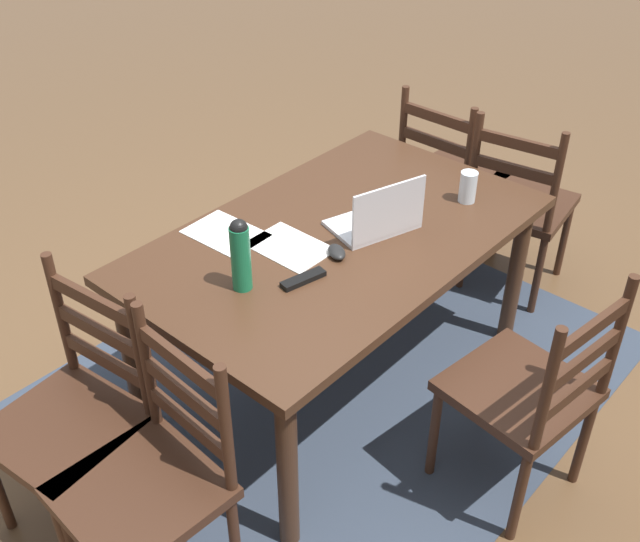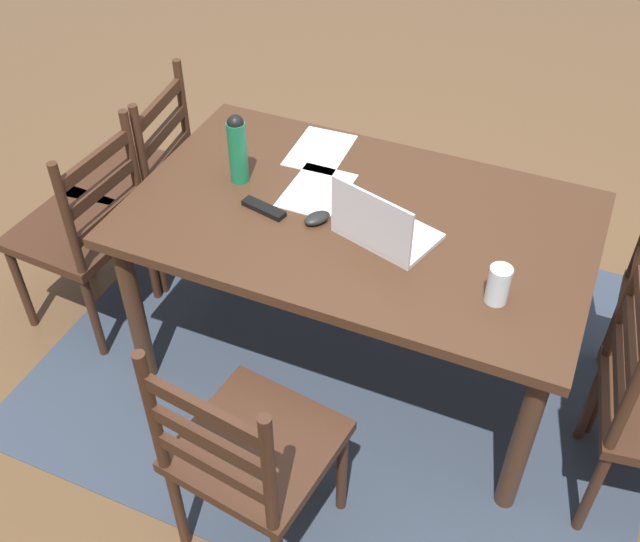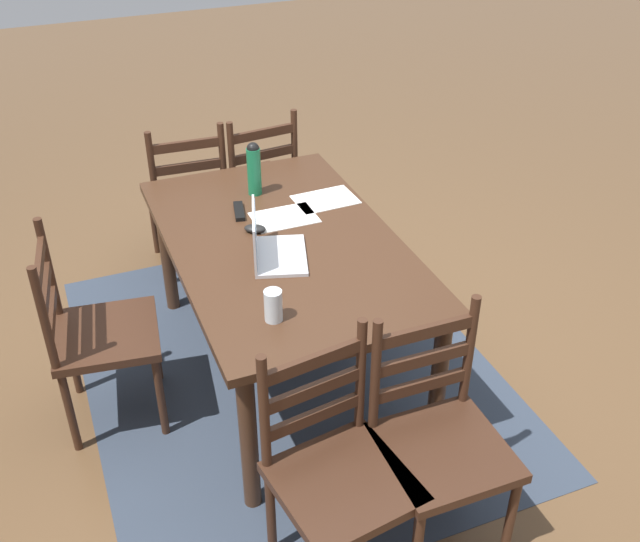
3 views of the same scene
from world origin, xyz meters
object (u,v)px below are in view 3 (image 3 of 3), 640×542
Objects in this scene: chair_left_near at (439,442)px; computer_mouse at (255,229)px; laptop at (269,246)px; chair_right_near at (254,186)px; chair_right_far at (188,198)px; drinking_glass at (273,306)px; dining_table at (284,257)px; tv_remote at (239,211)px; water_bottle at (254,168)px; chair_far_head at (96,334)px; chair_left_far at (337,474)px.

chair_left_near is 1.29m from computer_mouse.
chair_right_near is at bearing -14.08° from laptop.
drinking_glass is at bearing 178.92° from chair_right_far.
chair_right_near and chair_left_near have the same top height.
dining_table is 9.53× the size of tv_remote.
chair_right_near is 2.20m from chair_left_near.
chair_right_far is at bearing 10.26° from dining_table.
laptop reaches higher than tv_remote.
chair_right_near is at bearing 15.46° from computer_mouse.
laptop is at bearing 137.86° from dining_table.
chair_right_near reaches higher than drinking_glass.
water_bottle is at bearing -13.92° from drinking_glass.
water_bottle is 1.05m from drinking_glass.
laptop reaches higher than chair_left_near.
chair_far_head is at bearing 148.75° from chair_right_far.
chair_far_head reaches higher than tv_remote.
chair_left_far reaches higher than computer_mouse.
chair_left_near is at bearing 179.89° from chair_right_near.
laptop is (-1.21, -0.10, 0.34)m from chair_right_far.
chair_left_far is at bearing 171.89° from water_bottle.
chair_left_near is at bearing -89.94° from chair_left_far.
dining_table is at bearing -169.74° from chair_right_far.
chair_right_near is 0.77m from water_bottle.
chair_left_near reaches higher than dining_table.
chair_left_far is 2.56× the size of laptop.
chair_far_head is at bearing 34.90° from tv_remote.
chair_far_head is 7.32× the size of drinking_glass.
chair_right_near is 1.00× the size of chair_far_head.
water_bottle reaches higher than tv_remote.
water_bottle reaches higher than chair_right_near.
computer_mouse is at bearing 163.25° from chair_right_near.
water_bottle reaches higher than dining_table.
chair_right_near is 5.59× the size of tv_remote.
computer_mouse is at bearing 13.39° from chair_left_near.
drinking_glass is (-0.42, 0.13, 0.01)m from laptop.
chair_right_far and chair_left_near have the same top height.
water_bottle is at bearing 6.29° from chair_left_near.
chair_right_near and chair_right_far have the same top height.
chair_right_far is 5.59× the size of tv_remote.
drinking_glass is 1.30× the size of computer_mouse.
chair_left_far is 1.29m from chair_far_head.
water_bottle is at bearing 163.88° from chair_right_near.
tv_remote is at bearing 18.99° from dining_table.
chair_left_far is 1.05m from laptop.
computer_mouse is at bearing 107.02° from tv_remote.
chair_right_far is at bearing -1.08° from drinking_glass.
water_bottle is (0.48, -0.89, 0.42)m from chair_far_head.
dining_table is 0.21m from laptop.
water_bottle is 0.40m from computer_mouse.
chair_left_far is 7.32× the size of drinking_glass.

